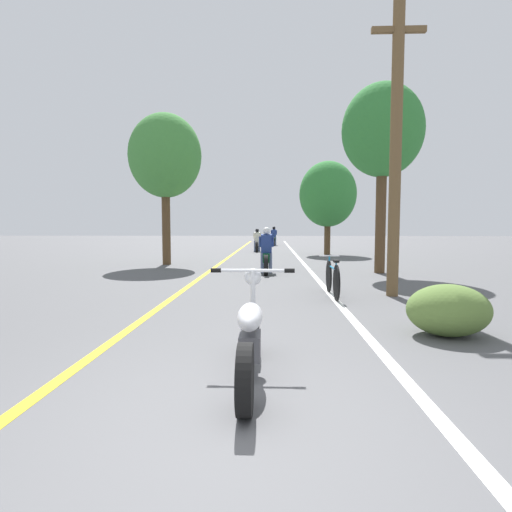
% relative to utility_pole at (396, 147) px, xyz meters
% --- Properties ---
extents(ground_plane, '(120.00, 120.00, 0.00)m').
position_rel_utility_pole_xyz_m(ground_plane, '(-2.91, -5.80, -3.12)').
color(ground_plane, '#515154').
extents(lane_stripe_center, '(0.14, 48.00, 0.01)m').
position_rel_utility_pole_xyz_m(lane_stripe_center, '(-4.61, 7.23, -3.11)').
color(lane_stripe_center, yellow).
rests_on(lane_stripe_center, ground).
extents(lane_stripe_edge, '(0.14, 48.00, 0.01)m').
position_rel_utility_pole_xyz_m(lane_stripe_edge, '(-1.28, 7.23, -3.11)').
color(lane_stripe_edge, white).
rests_on(lane_stripe_edge, ground).
extents(utility_pole, '(1.10, 0.24, 6.06)m').
position_rel_utility_pole_xyz_m(utility_pole, '(0.00, 0.00, 0.00)').
color(utility_pole, brown).
rests_on(utility_pole, ground).
extents(roadside_tree_right_near, '(2.51, 2.26, 5.90)m').
position_rel_utility_pole_xyz_m(roadside_tree_right_near, '(0.87, 4.24, 1.28)').
color(roadside_tree_right_near, '#513A23').
rests_on(roadside_tree_right_near, ground).
extents(roadside_tree_right_far, '(2.96, 2.66, 4.86)m').
position_rel_utility_pole_xyz_m(roadside_tree_right_far, '(0.37, 12.56, 0.02)').
color(roadside_tree_right_far, '#513A23').
rests_on(roadside_tree_right_far, ground).
extents(roadside_tree_left, '(2.77, 2.49, 5.76)m').
position_rel_utility_pole_xyz_m(roadside_tree_left, '(-6.63, 6.77, 1.01)').
color(roadside_tree_left, '#513A23').
rests_on(roadside_tree_left, ground).
extents(roadside_bush, '(1.10, 0.88, 0.70)m').
position_rel_utility_pole_xyz_m(roadside_bush, '(-0.19, -3.12, -2.77)').
color(roadside_bush, '#5B7A38').
rests_on(roadside_bush, ground).
extents(motorcycle_foreground, '(0.91, 2.01, 1.02)m').
position_rel_utility_pole_xyz_m(motorcycle_foreground, '(-2.78, -4.72, -2.69)').
color(motorcycle_foreground, black).
rests_on(motorcycle_foreground, ground).
extents(motorcycle_rider_lead, '(0.50, 2.12, 1.45)m').
position_rel_utility_pole_xyz_m(motorcycle_rider_lead, '(-2.73, 4.17, -2.57)').
color(motorcycle_rider_lead, black).
rests_on(motorcycle_rider_lead, ground).
extents(motorcycle_rider_mid, '(0.50, 2.07, 1.35)m').
position_rel_utility_pole_xyz_m(motorcycle_rider_mid, '(-3.41, 14.97, -2.61)').
color(motorcycle_rider_mid, black).
rests_on(motorcycle_rider_mid, ground).
extents(motorcycle_rider_far, '(0.50, 2.03, 1.48)m').
position_rel_utility_pole_xyz_m(motorcycle_rider_far, '(-2.37, 22.52, -2.56)').
color(motorcycle_rider_far, black).
rests_on(motorcycle_rider_far, ground).
extents(bicycle_parked, '(0.44, 1.78, 0.83)m').
position_rel_utility_pole_xyz_m(bicycle_parked, '(-1.28, -0.10, -2.74)').
color(bicycle_parked, black).
rests_on(bicycle_parked, ground).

